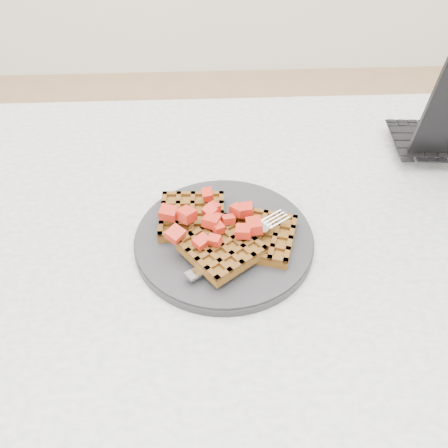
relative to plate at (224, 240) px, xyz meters
name	(u,v)px	position (x,y,z in m)	size (l,w,h in m)	color
ground	(251,446)	(0.07, 0.01, -0.76)	(4.00, 4.00, 0.00)	tan
table	(266,286)	(0.07, 0.01, -0.12)	(1.20, 0.80, 0.75)	silver
plate	(224,240)	(0.00, 0.00, 0.00)	(0.26, 0.26, 0.02)	black
waffles	(224,232)	(0.00, 0.00, 0.02)	(0.20, 0.18, 0.03)	brown
strawberry_pile	(224,217)	(0.00, 0.00, 0.05)	(0.15, 0.15, 0.02)	#981008
fork	(246,246)	(0.03, -0.03, 0.02)	(0.02, 0.18, 0.02)	silver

